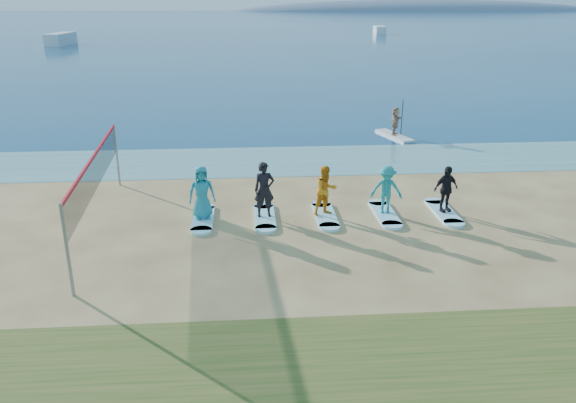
{
  "coord_description": "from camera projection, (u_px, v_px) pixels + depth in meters",
  "views": [
    {
      "loc": [
        -1.44,
        -14.47,
        7.14
      ],
      "look_at": [
        -0.19,
        2.0,
        1.1
      ],
      "focal_mm": 35.0,
      "sensor_mm": 36.0,
      "label": 1
    }
  ],
  "objects": [
    {
      "name": "surfboard_2",
      "position": [
        325.0,
        215.0,
        19.34
      ],
      "size": [
        0.7,
        2.2,
        0.09
      ],
      "primitive_type": "cube",
      "color": "#A4EBFF",
      "rests_on": "ground"
    },
    {
      "name": "island_ridge",
      "position": [
        422.0,
        11.0,
        303.75
      ],
      "size": [
        220.0,
        56.0,
        18.0
      ],
      "primitive_type": "ellipsoid",
      "color": "slate",
      "rests_on": "ground"
    },
    {
      "name": "surfboard_0",
      "position": [
        203.0,
        219.0,
        19.05
      ],
      "size": [
        0.7,
        2.2,
        0.09
      ],
      "primitive_type": "cube",
      "color": "#A4EBFF",
      "rests_on": "ground"
    },
    {
      "name": "ocean",
      "position": [
        248.0,
        22.0,
        165.93
      ],
      "size": [
        600.0,
        600.0,
        0.0
      ],
      "primitive_type": "plane",
      "color": "navy",
      "rests_on": "ground"
    },
    {
      "name": "student_1",
      "position": [
        264.0,
        190.0,
        18.85
      ],
      "size": [
        0.74,
        0.54,
        1.9
      ],
      "primitive_type": "imported",
      "rotation": [
        0.0,
        0.0,
        0.12
      ],
      "color": "black",
      "rests_on": "surfboard_1"
    },
    {
      "name": "student_3",
      "position": [
        386.0,
        190.0,
        19.19
      ],
      "size": [
        1.19,
        0.82,
        1.68
      ],
      "primitive_type": "imported",
      "rotation": [
        0.0,
        0.0,
        -0.19
      ],
      "color": "teal",
      "rests_on": "surfboard_3"
    },
    {
      "name": "student_4",
      "position": [
        446.0,
        189.0,
        19.34
      ],
      "size": [
        1.03,
        0.67,
        1.63
      ],
      "primitive_type": "imported",
      "rotation": [
        0.0,
        0.0,
        0.31
      ],
      "color": "black",
      "rests_on": "surfboard_4"
    },
    {
      "name": "ground",
      "position": [
        300.0,
        261.0,
        16.1
      ],
      "size": [
        600.0,
        600.0,
        0.0
      ],
      "primitive_type": "plane",
      "color": "tan",
      "rests_on": "ground"
    },
    {
      "name": "boat_offshore_b",
      "position": [
        379.0,
        34.0,
        114.37
      ],
      "size": [
        2.63,
        6.67,
        1.5
      ],
      "primitive_type": "cube",
      "rotation": [
        0.0,
        0.0,
        -0.11
      ],
      "color": "silver",
      "rests_on": "ground"
    },
    {
      "name": "student_0",
      "position": [
        202.0,
        192.0,
        18.72
      ],
      "size": [
        0.97,
        0.72,
        1.81
      ],
      "primitive_type": "imported",
      "rotation": [
        0.0,
        0.0,
        0.18
      ],
      "color": "teal",
      "rests_on": "surfboard_0"
    },
    {
      "name": "paddleboarder",
      "position": [
        395.0,
        121.0,
        30.11
      ],
      "size": [
        0.96,
        1.44,
        1.49
      ],
      "primitive_type": "imported",
      "rotation": [
        0.0,
        0.0,
        1.15
      ],
      "color": "tan",
      "rests_on": "paddleboard"
    },
    {
      "name": "shallow_water",
      "position": [
        278.0,
        161.0,
        25.93
      ],
      "size": [
        600.0,
        600.0,
        0.0
      ],
      "primitive_type": "plane",
      "color": "teal",
      "rests_on": "ground"
    },
    {
      "name": "paddleboard",
      "position": [
        394.0,
        136.0,
        30.38
      ],
      "size": [
        1.53,
        3.08,
        0.12
      ],
      "primitive_type": "cube",
      "rotation": [
        0.0,
        0.0,
        0.29
      ],
      "color": "silver",
      "rests_on": "ground"
    },
    {
      "name": "boat_offshore_a",
      "position": [
        62.0,
        45.0,
        88.27
      ],
      "size": [
        2.89,
        8.07,
        1.8
      ],
      "primitive_type": "cube",
      "rotation": [
        0.0,
        0.0,
        -0.07
      ],
      "color": "silver",
      "rests_on": "ground"
    },
    {
      "name": "surfboard_3",
      "position": [
        385.0,
        214.0,
        19.49
      ],
      "size": [
        0.7,
        2.2,
        0.09
      ],
      "primitive_type": "cube",
      "color": "#A4EBFF",
      "rests_on": "ground"
    },
    {
      "name": "surfboard_1",
      "position": [
        265.0,
        217.0,
        19.2
      ],
      "size": [
        0.7,
        2.2,
        0.09
      ],
      "primitive_type": "cube",
      "color": "#A4EBFF",
      "rests_on": "ground"
    },
    {
      "name": "volleyball_net",
      "position": [
        95.0,
        172.0,
        17.78
      ],
      "size": [
        0.75,
        9.07,
        2.5
      ],
      "rotation": [
        0.0,
        0.0,
        0.07
      ],
      "color": "gray",
      "rests_on": "ground"
    },
    {
      "name": "student_2",
      "position": [
        326.0,
        191.0,
        19.03
      ],
      "size": [
        1.03,
        0.94,
        1.72
      ],
      "primitive_type": "imported",
      "rotation": [
        0.0,
        0.0,
        0.43
      ],
      "color": "orange",
      "rests_on": "surfboard_2"
    },
    {
      "name": "surfboard_4",
      "position": [
        444.0,
        212.0,
        19.64
      ],
      "size": [
        0.7,
        2.2,
        0.09
      ],
      "primitive_type": "cube",
      "color": "#A4EBFF",
      "rests_on": "ground"
    }
  ]
}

